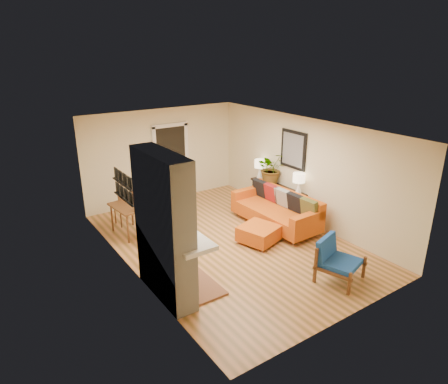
% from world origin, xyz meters
% --- Properties ---
extents(room_shell, '(6.50, 6.50, 6.50)m').
position_xyz_m(room_shell, '(0.60, 2.63, 1.24)').
color(room_shell, '#D28950').
rests_on(room_shell, ground).
extents(fireplace, '(1.09, 1.68, 2.60)m').
position_xyz_m(fireplace, '(-2.00, -1.00, 1.24)').
color(fireplace, white).
rests_on(fireplace, ground).
extents(sofa, '(1.05, 2.33, 0.91)m').
position_xyz_m(sofa, '(1.56, 0.13, 0.40)').
color(sofa, silver).
rests_on(sofa, ground).
extents(ottoman, '(0.96, 0.96, 0.39)m').
position_xyz_m(ottoman, '(0.56, -0.37, 0.23)').
color(ottoman, silver).
rests_on(ottoman, ground).
extents(blue_chair, '(0.96, 0.95, 0.81)m').
position_xyz_m(blue_chair, '(0.81, -2.32, 0.44)').
color(blue_chair, brown).
rests_on(blue_chair, ground).
extents(dining_table, '(0.78, 1.64, 0.87)m').
position_xyz_m(dining_table, '(-1.58, 1.68, 0.57)').
color(dining_table, brown).
rests_on(dining_table, ground).
extents(console_table, '(0.34, 1.85, 0.72)m').
position_xyz_m(console_table, '(2.07, 0.75, 0.58)').
color(console_table, black).
rests_on(console_table, ground).
extents(lamp_near, '(0.30, 0.30, 0.54)m').
position_xyz_m(lamp_near, '(2.07, -0.00, 1.06)').
color(lamp_near, white).
rests_on(lamp_near, console_table).
extents(lamp_far, '(0.30, 0.30, 0.54)m').
position_xyz_m(lamp_far, '(2.07, 1.50, 1.06)').
color(lamp_far, white).
rests_on(lamp_far, console_table).
extents(houseplant, '(0.81, 0.71, 0.85)m').
position_xyz_m(houseplant, '(2.06, 1.01, 1.15)').
color(houseplant, '#1E5919').
rests_on(houseplant, console_table).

